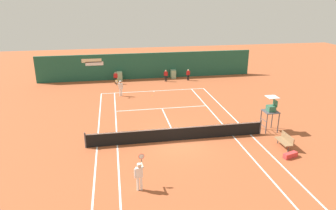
{
  "coord_description": "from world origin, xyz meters",
  "views": [
    {
      "loc": [
        -3.94,
        -18.51,
        9.27
      ],
      "look_at": [
        0.28,
        4.97,
        0.8
      ],
      "focal_mm": 33.04,
      "sensor_mm": 36.0,
      "label": 1
    }
  ],
  "objects_px": {
    "player_near_side": "(139,174)",
    "tennis_ball_mid_court": "(207,110)",
    "player_on_baseline": "(120,87)",
    "ball_kid_left_post": "(188,74)",
    "tennis_ball_by_sideline": "(105,133)",
    "tennis_ball_near_service_line": "(152,96)",
    "player_bench": "(285,140)",
    "ball_kid_right_post": "(116,77)",
    "equipment_bag": "(291,155)",
    "ball_kid_centre_post": "(166,75)",
    "umpire_chair": "(271,109)"
  },
  "relations": [
    {
      "from": "player_bench",
      "to": "player_on_baseline",
      "type": "bearing_deg",
      "value": 38.14
    },
    {
      "from": "ball_kid_left_post",
      "to": "tennis_ball_near_service_line",
      "type": "xyz_separation_m",
      "value": [
        -4.85,
        -5.13,
        -0.71
      ]
    },
    {
      "from": "player_near_side",
      "to": "tennis_ball_mid_court",
      "type": "bearing_deg",
      "value": 52.96
    },
    {
      "from": "player_near_side",
      "to": "tennis_ball_by_sideline",
      "type": "distance_m",
      "value": 7.43
    },
    {
      "from": "player_on_baseline",
      "to": "tennis_ball_near_service_line",
      "type": "relative_size",
      "value": 26.01
    },
    {
      "from": "umpire_chair",
      "to": "ball_kid_right_post",
      "type": "xyz_separation_m",
      "value": [
        -10.66,
        14.79,
        -0.88
      ]
    },
    {
      "from": "ball_kid_centre_post",
      "to": "tennis_ball_mid_court",
      "type": "height_order",
      "value": "ball_kid_centre_post"
    },
    {
      "from": "ball_kid_centre_post",
      "to": "umpire_chair",
      "type": "bearing_deg",
      "value": 117.06
    },
    {
      "from": "player_bench",
      "to": "ball_kid_centre_post",
      "type": "xyz_separation_m",
      "value": [
        -4.75,
        17.41,
        0.26
      ]
    },
    {
      "from": "player_on_baseline",
      "to": "ball_kid_left_post",
      "type": "xyz_separation_m",
      "value": [
        7.88,
        4.64,
        -0.18
      ]
    },
    {
      "from": "ball_kid_left_post",
      "to": "umpire_chair",
      "type": "bearing_deg",
      "value": 95.17
    },
    {
      "from": "umpire_chair",
      "to": "player_on_baseline",
      "type": "xyz_separation_m",
      "value": [
        -10.29,
        10.16,
        -0.72
      ]
    },
    {
      "from": "player_near_side",
      "to": "ball_kid_left_post",
      "type": "xyz_separation_m",
      "value": [
        7.47,
        20.37,
        -0.18
      ]
    },
    {
      "from": "ball_kid_right_post",
      "to": "tennis_ball_by_sideline",
      "type": "height_order",
      "value": "ball_kid_right_post"
    },
    {
      "from": "umpire_chair",
      "to": "ball_kid_centre_post",
      "type": "relative_size",
      "value": 1.95
    },
    {
      "from": "ball_kid_right_post",
      "to": "player_near_side",
      "type": "bearing_deg",
      "value": 83.14
    },
    {
      "from": "player_on_baseline",
      "to": "player_near_side",
      "type": "distance_m",
      "value": 15.74
    },
    {
      "from": "ball_kid_right_post",
      "to": "equipment_bag",
      "type": "bearing_deg",
      "value": 109.42
    },
    {
      "from": "ball_kid_centre_post",
      "to": "tennis_ball_near_service_line",
      "type": "xyz_separation_m",
      "value": [
        -2.25,
        -5.13,
        -0.73
      ]
    },
    {
      "from": "player_on_baseline",
      "to": "ball_kid_left_post",
      "type": "distance_m",
      "value": 9.15
    },
    {
      "from": "ball_kid_right_post",
      "to": "tennis_ball_by_sideline",
      "type": "xyz_separation_m",
      "value": [
        -1.02,
        -13.22,
        -0.73
      ]
    },
    {
      "from": "ball_kid_right_post",
      "to": "player_on_baseline",
      "type": "bearing_deg",
      "value": 85.46
    },
    {
      "from": "player_on_baseline",
      "to": "ball_kid_centre_post",
      "type": "relative_size",
      "value": 1.33
    },
    {
      "from": "ball_kid_centre_post",
      "to": "player_on_baseline",
      "type": "bearing_deg",
      "value": 49.63
    },
    {
      "from": "player_bench",
      "to": "ball_kid_centre_post",
      "type": "distance_m",
      "value": 18.05
    },
    {
      "from": "equipment_bag",
      "to": "player_near_side",
      "type": "bearing_deg",
      "value": -169.74
    },
    {
      "from": "player_near_side",
      "to": "ball_kid_right_post",
      "type": "relative_size",
      "value": 1.32
    },
    {
      "from": "tennis_ball_mid_court",
      "to": "tennis_ball_near_service_line",
      "type": "bearing_deg",
      "value": 130.08
    },
    {
      "from": "equipment_bag",
      "to": "tennis_ball_mid_court",
      "type": "relative_size",
      "value": 15.62
    },
    {
      "from": "player_on_baseline",
      "to": "equipment_bag",
      "type": "bearing_deg",
      "value": 141.85
    },
    {
      "from": "player_near_side",
      "to": "ball_kid_centre_post",
      "type": "bearing_deg",
      "value": 72.43
    },
    {
      "from": "ball_kid_right_post",
      "to": "tennis_ball_by_sideline",
      "type": "distance_m",
      "value": 13.28
    },
    {
      "from": "equipment_bag",
      "to": "tennis_ball_near_service_line",
      "type": "xyz_separation_m",
      "value": [
        -6.74,
        13.55,
        -0.13
      ]
    },
    {
      "from": "player_bench",
      "to": "tennis_ball_mid_court",
      "type": "height_order",
      "value": "player_bench"
    },
    {
      "from": "player_near_side",
      "to": "tennis_ball_mid_court",
      "type": "height_order",
      "value": "player_near_side"
    },
    {
      "from": "ball_kid_right_post",
      "to": "ball_kid_left_post",
      "type": "xyz_separation_m",
      "value": [
        8.25,
        0.0,
        -0.02
      ]
    },
    {
      "from": "equipment_bag",
      "to": "tennis_ball_near_service_line",
      "type": "height_order",
      "value": "equipment_bag"
    },
    {
      "from": "equipment_bag",
      "to": "tennis_ball_mid_court",
      "type": "xyz_separation_m",
      "value": [
        -2.64,
        8.68,
        -0.13
      ]
    },
    {
      "from": "ball_kid_left_post",
      "to": "player_near_side",
      "type": "bearing_deg",
      "value": 65.79
    },
    {
      "from": "tennis_ball_near_service_line",
      "to": "tennis_ball_mid_court",
      "type": "bearing_deg",
      "value": -49.92
    },
    {
      "from": "ball_kid_centre_post",
      "to": "ball_kid_left_post",
      "type": "distance_m",
      "value": 2.6
    },
    {
      "from": "tennis_ball_by_sideline",
      "to": "tennis_ball_near_service_line",
      "type": "xyz_separation_m",
      "value": [
        4.41,
        8.08,
        0.0
      ]
    },
    {
      "from": "player_on_baseline",
      "to": "player_near_side",
      "type": "bearing_deg",
      "value": 108.55
    },
    {
      "from": "player_on_baseline",
      "to": "tennis_ball_near_service_line",
      "type": "height_order",
      "value": "player_on_baseline"
    },
    {
      "from": "ball_kid_right_post",
      "to": "ball_kid_left_post",
      "type": "distance_m",
      "value": 8.25
    },
    {
      "from": "equipment_bag",
      "to": "tennis_ball_by_sideline",
      "type": "distance_m",
      "value": 12.42
    },
    {
      "from": "tennis_ball_by_sideline",
      "to": "ball_kid_right_post",
      "type": "bearing_deg",
      "value": 85.61
    },
    {
      "from": "player_bench",
      "to": "ball_kid_right_post",
      "type": "relative_size",
      "value": 1.07
    },
    {
      "from": "player_on_baseline",
      "to": "ball_kid_centre_post",
      "type": "height_order",
      "value": "player_on_baseline"
    },
    {
      "from": "player_near_side",
      "to": "tennis_ball_near_service_line",
      "type": "relative_size",
      "value": 25.87
    }
  ]
}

